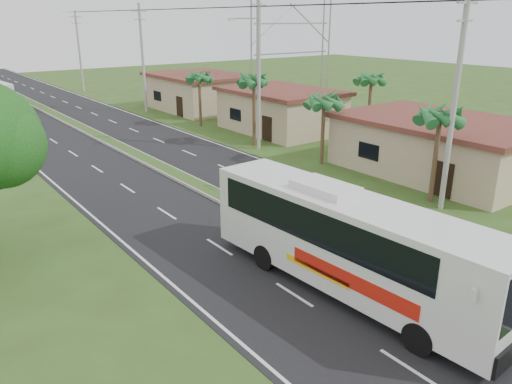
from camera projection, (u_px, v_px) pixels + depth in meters
ground at (360, 268)px, 20.09m from camera, size 180.00×180.00×0.00m
road_asphalt at (146, 161)px, 35.21m from camera, size 14.00×160.00×0.02m
median_strip at (146, 159)px, 35.18m from camera, size 1.20×160.00×0.18m
lane_edge_left at (47, 178)px, 31.42m from camera, size 0.12×160.00×0.01m
lane_edge_right at (225, 147)px, 39.00m from camera, size 0.12×160.00×0.01m
shop_near at (440, 146)px, 31.96m from camera, size 8.60×12.60×3.52m
shop_mid at (281, 110)px, 44.03m from camera, size 7.60×10.60×3.67m
shop_far at (200, 91)px, 54.59m from camera, size 8.60×11.60×3.82m
palm_verge_a at (440, 115)px, 25.89m from camera, size 2.40×2.40×5.45m
palm_verge_b at (324, 100)px, 33.05m from camera, size 2.40×2.40×5.05m
palm_verge_c at (254, 80)px, 37.75m from camera, size 2.40×2.40×5.85m
palm_verge_d at (199, 76)px, 45.02m from camera, size 2.40×2.40×5.25m
palm_behind_shop at (371, 79)px, 39.71m from camera, size 2.40×2.40×5.65m
utility_pole_a at (455, 101)px, 24.55m from camera, size 1.60×0.28×11.00m
utility_pole_b at (258, 65)px, 36.43m from camera, size 3.20×0.28×12.00m
utility_pole_c at (143, 57)px, 51.75m from camera, size 1.60×0.28×11.00m
utility_pole_d at (79, 50)px, 66.95m from camera, size 1.60×0.28×10.50m
billboard_lattice at (292, 45)px, 52.97m from camera, size 10.18×1.18×12.07m
coach_bus_main at (347, 238)px, 17.75m from camera, size 3.17×12.09×3.87m
motorcyclist at (297, 242)px, 20.41m from camera, size 1.80×0.63×2.36m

